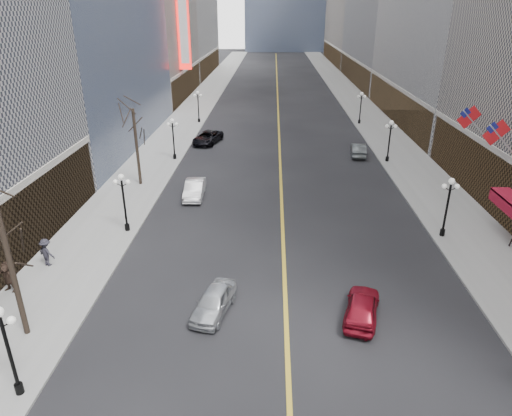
# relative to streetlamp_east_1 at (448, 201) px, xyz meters

# --- Properties ---
(sidewalk_east) EXTENTS (6.00, 230.00, 0.15)m
(sidewalk_east) POSITION_rel_streetlamp_east_1_xyz_m (2.20, 40.00, -2.83)
(sidewalk_east) COLOR gray
(sidewalk_east) RESTS_ON ground
(sidewalk_west) EXTENTS (6.00, 230.00, 0.15)m
(sidewalk_west) POSITION_rel_streetlamp_east_1_xyz_m (-25.80, 40.00, -2.83)
(sidewalk_west) COLOR gray
(sidewalk_west) RESTS_ON ground
(lane_line) EXTENTS (0.25, 200.00, 0.02)m
(lane_line) POSITION_rel_streetlamp_east_1_xyz_m (-11.80, 50.00, -2.89)
(lane_line) COLOR gold
(lane_line) RESTS_ON ground
(streetlamp_east_1) EXTENTS (1.26, 0.44, 4.52)m
(streetlamp_east_1) POSITION_rel_streetlamp_east_1_xyz_m (0.00, 0.00, 0.00)
(streetlamp_east_1) COLOR black
(streetlamp_east_1) RESTS_ON sidewalk_east
(streetlamp_east_2) EXTENTS (1.26, 0.44, 4.52)m
(streetlamp_east_2) POSITION_rel_streetlamp_east_1_xyz_m (0.00, 18.00, 0.00)
(streetlamp_east_2) COLOR black
(streetlamp_east_2) RESTS_ON sidewalk_east
(streetlamp_east_3) EXTENTS (1.26, 0.44, 4.52)m
(streetlamp_east_3) POSITION_rel_streetlamp_east_1_xyz_m (0.00, 36.00, 0.00)
(streetlamp_east_3) COLOR black
(streetlamp_east_3) RESTS_ON sidewalk_east
(streetlamp_west_0) EXTENTS (1.26, 0.44, 4.52)m
(streetlamp_west_0) POSITION_rel_streetlamp_east_1_xyz_m (-23.60, -16.00, 0.00)
(streetlamp_west_0) COLOR black
(streetlamp_west_0) RESTS_ON sidewalk_west
(streetlamp_west_1) EXTENTS (1.26, 0.44, 4.52)m
(streetlamp_west_1) POSITION_rel_streetlamp_east_1_xyz_m (-23.60, 0.00, 0.00)
(streetlamp_west_1) COLOR black
(streetlamp_west_1) RESTS_ON sidewalk_west
(streetlamp_west_2) EXTENTS (1.26, 0.44, 4.52)m
(streetlamp_west_2) POSITION_rel_streetlamp_east_1_xyz_m (-23.60, 18.00, 0.00)
(streetlamp_west_2) COLOR black
(streetlamp_west_2) RESTS_ON sidewalk_west
(streetlamp_west_3) EXTENTS (1.26, 0.44, 4.52)m
(streetlamp_west_3) POSITION_rel_streetlamp_east_1_xyz_m (-23.60, 36.00, 0.00)
(streetlamp_west_3) COLOR black
(streetlamp_west_3) RESTS_ON sidewalk_west
(flag_4) EXTENTS (2.87, 0.12, 2.87)m
(flag_4) POSITION_rel_streetlamp_east_1_xyz_m (3.51, 2.00, 4.39)
(flag_4) COLOR #B2B2B7
(flag_4) RESTS_ON ground
(flag_5) EXTENTS (2.87, 0.12, 2.87)m
(flag_5) POSITION_rel_streetlamp_east_1_xyz_m (3.51, 7.00, 4.39)
(flag_5) COLOR #B2B2B7
(flag_5) RESTS_ON ground
(awning_c) EXTENTS (1.40, 4.00, 0.93)m
(awning_c) POSITION_rel_streetlamp_east_1_xyz_m (4.30, -0.00, 0.18)
(awning_c) COLOR maroon
(awning_c) RESTS_ON ground
(theatre_marquee) EXTENTS (2.00, 0.55, 12.00)m
(theatre_marquee) POSITION_rel_streetlamp_east_1_xyz_m (-27.68, 50.00, 9.10)
(theatre_marquee) COLOR red
(theatre_marquee) RESTS_ON ground
(tree_west_near) EXTENTS (3.60, 3.60, 7.92)m
(tree_west_near) POSITION_rel_streetlamp_east_1_xyz_m (-25.30, -12.00, 3.34)
(tree_west_near) COLOR #2D231C
(tree_west_near) RESTS_ON sidewalk_west
(tree_west_far) EXTENTS (3.60, 3.60, 7.92)m
(tree_west_far) POSITION_rel_streetlamp_east_1_xyz_m (-25.30, 10.00, 3.34)
(tree_west_far) COLOR #2D231C
(tree_west_far) RESTS_ON sidewalk_west
(car_nb_near) EXTENTS (2.62, 4.42, 1.41)m
(car_nb_near) POSITION_rel_streetlamp_east_1_xyz_m (-15.81, -9.72, -2.20)
(car_nb_near) COLOR #B7BBBF
(car_nb_near) RESTS_ON ground
(car_nb_mid) EXTENTS (1.77, 4.65, 1.51)m
(car_nb_mid) POSITION_rel_streetlamp_east_1_xyz_m (-19.62, 7.19, -2.15)
(car_nb_mid) COLOR silver
(car_nb_mid) RESTS_ON ground
(car_nb_far) EXTENTS (3.79, 5.93, 1.52)m
(car_nb_far) POSITION_rel_streetlamp_east_1_xyz_m (-20.80, 24.96, -2.14)
(car_nb_far) COLOR black
(car_nb_far) RESTS_ON ground
(car_sb_mid) EXTENTS (2.80, 4.61, 1.47)m
(car_sb_mid) POSITION_rel_streetlamp_east_1_xyz_m (-7.68, -9.93, -2.17)
(car_sb_mid) COLOR maroon
(car_sb_mid) RESTS_ON ground
(car_sb_far) EXTENTS (2.02, 4.57, 1.46)m
(car_sb_far) POSITION_rel_streetlamp_east_1_xyz_m (-2.80, 20.32, -2.17)
(car_sb_far) COLOR #4C5254
(car_sb_far) RESTS_ON ground
(ped_west_walk) EXTENTS (1.32, 0.96, 1.89)m
(ped_west_walk) POSITION_rel_streetlamp_east_1_xyz_m (-27.26, -5.26, -1.80)
(ped_west_walk) COLOR #24232B
(ped_west_walk) RESTS_ON sidewalk_west
(ped_west_far) EXTENTS (1.85, 1.07, 1.92)m
(ped_west_far) POSITION_rel_streetlamp_east_1_xyz_m (-28.20, -8.23, -1.79)
(ped_west_far) COLOR #31231B
(ped_west_far) RESTS_ON sidewalk_west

